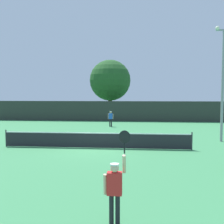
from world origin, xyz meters
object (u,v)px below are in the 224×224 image
Objects in this scene: player_serving at (115,184)px; parked_car_mid at (163,112)px; light_pole at (223,76)px; tennis_ball at (106,139)px; parked_car_near at (70,111)px; player_receiving at (111,117)px; parked_car_far at (190,112)px; large_tree at (110,80)px.

parked_car_mid is (4.12, 31.66, -0.27)m from player_serving.
player_serving is 0.30× the size of light_pole.
tennis_ball is 0.01× the size of light_pole.
light_pole is 1.84× the size of parked_car_near.
tennis_ball is at bearing -179.48° from light_pole.
player_serving is at bearing -82.18° from tennis_ball.
parked_car_mid is (6.29, 10.99, -0.18)m from player_receiving.
player_receiving is at bearing 93.05° from tennis_ball.
parked_car_mid is (13.83, -1.92, 0.00)m from parked_car_near.
tennis_ball is 19.86m from parked_car_mid.
parked_car_near reaches higher than tennis_ball.
tennis_ball is 22.36m from parked_car_near.
light_pole is 1.85× the size of parked_car_mid.
parked_car_far is at bearing 76.16° from player_serving.
parked_car_mid is at bearing 96.99° from light_pole.
parked_car_mid is 0.97× the size of parked_car_far.
parked_car_far is at bearing -7.90° from parked_car_near.
light_pole is 0.98× the size of large_tree.
player_serving is at bearing -116.74° from light_pole.
light_pole is at bearing 63.26° from player_serving.
parked_car_near is 1.01× the size of parked_car_mid.
parked_car_far is (3.93, 1.02, 0.00)m from parked_car_mid.
player_serving is 35.54× the size of tennis_ball.
parked_car_mid is at bearing -12.90° from parked_car_near.
player_serving is at bearing -83.98° from large_tree.
large_tree is 8.10m from parked_car_near.
large_tree is 1.88× the size of parked_car_mid.
parked_car_mid is 4.06m from parked_car_far.
light_pole is at bearing -102.99° from parked_car_far.
player_receiving is at bearing -64.71° from parked_car_near.
large_tree reaches higher than tennis_ball.
tennis_ball is at bearing -103.58° from parked_car_mid.
large_tree is at bearing 94.78° from tennis_ball.
parked_car_far is (9.80, 19.98, 0.74)m from tennis_ball.
light_pole is at bearing 0.52° from tennis_ball.
player_receiving is at bearing 137.49° from light_pole.
large_tree reaches higher than player_receiving.
parked_car_mid is (-2.32, 18.88, -3.78)m from light_pole.
parked_car_near is at bearing 110.88° from tennis_ball.
player_receiving is 0.36× the size of parked_car_near.
large_tree is (-1.14, 10.74, 4.28)m from player_receiving.
large_tree is 12.27m from parked_car_far.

